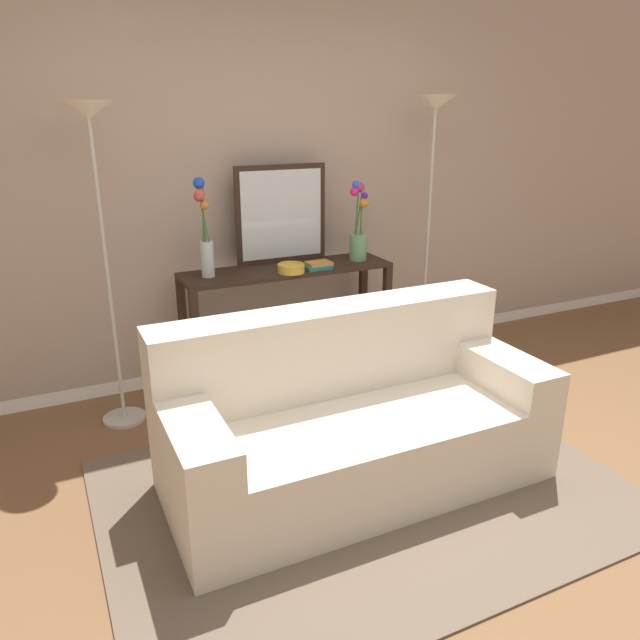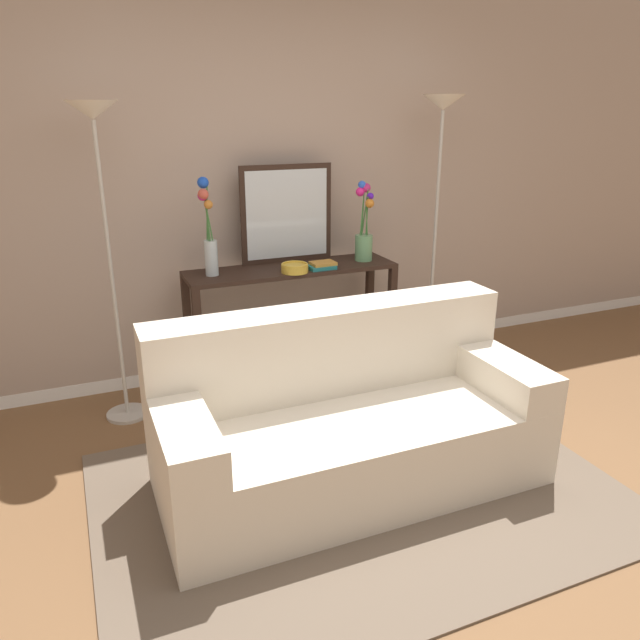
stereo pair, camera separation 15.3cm
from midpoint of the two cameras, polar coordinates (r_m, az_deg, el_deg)
ground_plane at (r=2.97m, az=10.22°, el=-19.67°), size 16.00×16.00×0.02m
back_wall at (r=4.30m, az=-4.78°, el=14.13°), size 12.00×0.15×2.92m
area_rug at (r=3.20m, az=5.19°, el=-15.92°), size 2.56×1.81×0.01m
couch at (r=3.15m, az=4.00°, el=-9.79°), size 1.93×0.84×0.88m
console_table at (r=4.15m, az=-1.61°, el=1.61°), size 1.43×0.39×0.83m
floor_lamp_left at (r=3.63m, az=-18.87°, el=12.59°), size 0.28×0.28×1.89m
floor_lamp_right at (r=4.39m, az=12.24°, el=14.65°), size 0.28×0.28×1.93m
wall_mirror at (r=4.17m, az=-2.08°, el=9.94°), size 0.65×0.02×0.66m
vase_tall_flowers at (r=3.87m, az=-9.35°, el=8.22°), size 0.10×0.12×0.62m
vase_short_flowers at (r=4.25m, az=5.22°, el=8.18°), size 0.12×0.13×0.54m
fruit_bowl at (r=3.95m, az=-1.29°, el=4.94°), size 0.18×0.18×0.06m
book_stack at (r=4.04m, az=1.26°, el=5.15°), size 0.19×0.14×0.05m
book_row_under_console at (r=4.21m, az=-7.30°, el=-5.95°), size 0.25×0.18×0.13m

